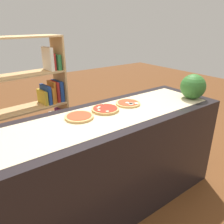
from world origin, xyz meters
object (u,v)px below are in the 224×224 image
(pizza_plain_0, at_px, (79,117))
(pizza_mozzarella_2, at_px, (128,103))
(bookshelf, at_px, (41,110))
(pizza_mushroom_1, at_px, (105,109))
(watermelon, at_px, (193,87))

(pizza_plain_0, relative_size, pizza_mozzarella_2, 1.02)
(pizza_mozzarella_2, xyz_separation_m, bookshelf, (-0.54, 0.96, -0.25))
(pizza_mozzarella_2, distance_m, bookshelf, 1.13)
(pizza_mozzarella_2, height_order, bookshelf, bookshelf)
(pizza_plain_0, bearing_deg, bookshelf, 90.20)
(pizza_mushroom_1, distance_m, bookshelf, 1.03)
(pizza_mushroom_1, relative_size, bookshelf, 0.16)
(pizza_plain_0, distance_m, pizza_mushroom_1, 0.27)
(pizza_mushroom_1, distance_m, watermelon, 0.95)
(pizza_mozzarella_2, bearing_deg, pizza_mushroom_1, -179.62)
(pizza_mushroom_1, xyz_separation_m, pizza_mozzarella_2, (0.27, 0.00, -0.00))
(pizza_mozzarella_2, relative_size, watermelon, 0.92)
(bookshelf, bearing_deg, pizza_plain_0, -89.80)
(pizza_mozzarella_2, bearing_deg, bookshelf, 119.23)
(bookshelf, bearing_deg, pizza_mushroom_1, -74.34)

